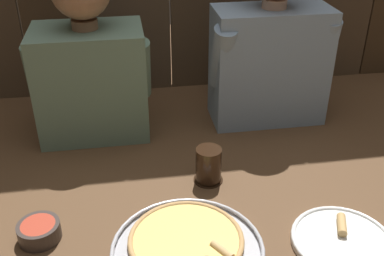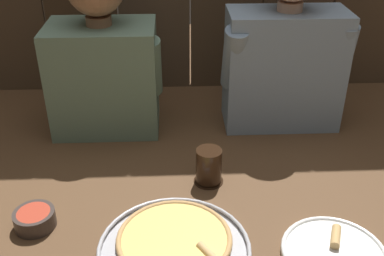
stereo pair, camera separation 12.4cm
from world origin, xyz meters
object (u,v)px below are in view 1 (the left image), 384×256
(pizza_tray, at_px, (188,245))
(drinking_glass, at_px, (209,165))
(dipping_bowl, at_px, (39,230))
(diner_right, at_px, (271,39))
(diner_left, at_px, (89,60))
(dinner_plate, at_px, (343,241))

(pizza_tray, relative_size, drinking_glass, 3.45)
(drinking_glass, relative_size, dipping_bowl, 1.02)
(drinking_glass, xyz_separation_m, dipping_bowl, (-0.45, -0.17, -0.03))
(pizza_tray, height_order, drinking_glass, drinking_glass)
(diner_right, bearing_deg, diner_left, -180.00)
(pizza_tray, distance_m, dinner_plate, 0.37)
(dipping_bowl, distance_m, diner_left, 0.58)
(diner_right, bearing_deg, pizza_tray, -121.79)
(pizza_tray, bearing_deg, dipping_bowl, 165.44)
(drinking_glass, height_order, dipping_bowl, drinking_glass)
(dinner_plate, height_order, diner_right, diner_right)
(dinner_plate, xyz_separation_m, diner_right, (0.00, 0.65, 0.29))
(dinner_plate, bearing_deg, drinking_glass, 131.72)
(pizza_tray, distance_m, drinking_glass, 0.28)
(drinking_glass, xyz_separation_m, diner_left, (-0.32, 0.35, 0.21))
(dipping_bowl, relative_size, diner_right, 0.17)
(dipping_bowl, height_order, diner_right, diner_right)
(diner_left, bearing_deg, pizza_tray, -69.73)
(pizza_tray, height_order, diner_left, diner_left)
(pizza_tray, distance_m, dipping_bowl, 0.36)
(pizza_tray, bearing_deg, drinking_glass, 68.88)
(drinking_glass, bearing_deg, dipping_bowl, -159.57)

